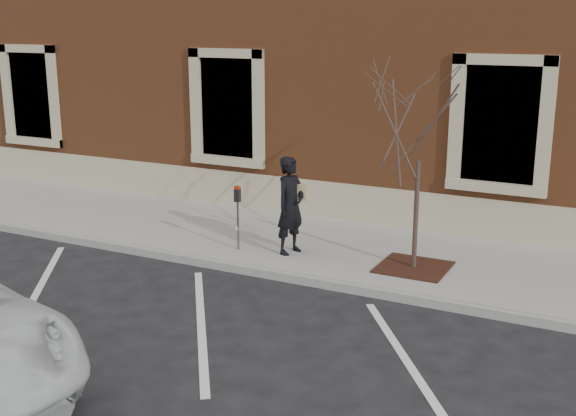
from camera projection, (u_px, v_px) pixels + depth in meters
The scene contains 9 objects.
ground at pixel (272, 277), 12.44m from camera, with size 120.00×120.00×0.00m, color #28282B.
sidewalk_near at pixel (315, 246), 13.93m from camera, with size 40.00×3.50×0.15m, color #9E9A94.
curb_near at pixel (271, 274), 12.37m from camera, with size 40.00×0.12×0.15m, color #9E9E99.
parking_stripes at pixel (201, 323), 10.54m from camera, with size 28.00×4.40×0.01m, color silver, non-canonical shape.
building_civic at pixel (417, 33), 18.10m from camera, with size 40.00×8.62×8.00m.
man at pixel (291, 205), 13.07m from camera, with size 0.65×0.43×1.79m, color black.
parking_meter at pixel (238, 206), 13.27m from camera, with size 0.11×0.08×1.21m.
tree_grate at pixel (414, 267), 12.46m from camera, with size 1.17×1.17×0.03m, color #3F1C14.
sapling at pixel (420, 131), 11.86m from camera, with size 2.05×2.05×3.41m.
Camera 1 is at (5.57, -10.33, 4.29)m, focal length 45.00 mm.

